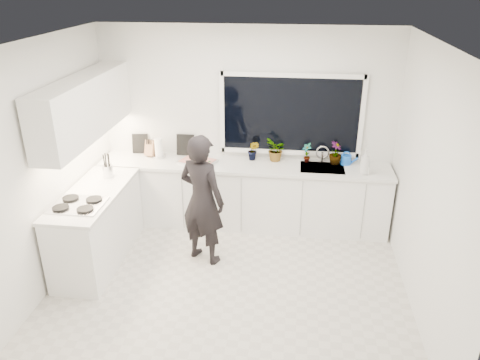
# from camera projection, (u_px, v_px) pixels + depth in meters

# --- Properties ---
(floor) EXTENTS (4.00, 3.50, 0.02)m
(floor) POSITION_uv_depth(u_px,v_px,m) (229.00, 285.00, 5.39)
(floor) COLOR beige
(floor) RESTS_ON ground
(wall_back) EXTENTS (4.00, 0.02, 2.70)m
(wall_back) POSITION_uv_depth(u_px,v_px,m) (247.00, 127.00, 6.43)
(wall_back) COLOR white
(wall_back) RESTS_ON ground
(wall_left) EXTENTS (0.02, 3.50, 2.70)m
(wall_left) POSITION_uv_depth(u_px,v_px,m) (44.00, 168.00, 5.06)
(wall_left) COLOR white
(wall_left) RESTS_ON ground
(wall_right) EXTENTS (0.02, 3.50, 2.70)m
(wall_right) POSITION_uv_depth(u_px,v_px,m) (429.00, 188.00, 4.61)
(wall_right) COLOR white
(wall_right) RESTS_ON ground
(ceiling) EXTENTS (4.00, 3.50, 0.02)m
(ceiling) POSITION_uv_depth(u_px,v_px,m) (226.00, 42.00, 4.28)
(ceiling) COLOR white
(ceiling) RESTS_ON wall_back
(window) EXTENTS (1.80, 0.02, 1.00)m
(window) POSITION_uv_depth(u_px,v_px,m) (291.00, 115.00, 6.25)
(window) COLOR black
(window) RESTS_ON wall_back
(base_cabinets_back) EXTENTS (3.92, 0.58, 0.88)m
(base_cabinets_back) POSITION_uv_depth(u_px,v_px,m) (244.00, 196.00, 6.52)
(base_cabinets_back) COLOR white
(base_cabinets_back) RESTS_ON floor
(base_cabinets_left) EXTENTS (0.58, 1.60, 0.88)m
(base_cabinets_left) POSITION_uv_depth(u_px,v_px,m) (98.00, 227.00, 5.71)
(base_cabinets_left) COLOR white
(base_cabinets_left) RESTS_ON floor
(countertop_back) EXTENTS (3.94, 0.62, 0.04)m
(countertop_back) POSITION_uv_depth(u_px,v_px,m) (244.00, 166.00, 6.32)
(countertop_back) COLOR silver
(countertop_back) RESTS_ON base_cabinets_back
(countertop_left) EXTENTS (0.62, 1.60, 0.04)m
(countertop_left) POSITION_uv_depth(u_px,v_px,m) (93.00, 194.00, 5.52)
(countertop_left) COLOR silver
(countertop_left) RESTS_ON base_cabinets_left
(upper_cabinets) EXTENTS (0.34, 2.10, 0.70)m
(upper_cabinets) POSITION_uv_depth(u_px,v_px,m) (85.00, 107.00, 5.46)
(upper_cabinets) COLOR white
(upper_cabinets) RESTS_ON wall_left
(sink) EXTENTS (0.58, 0.42, 0.14)m
(sink) POSITION_uv_depth(u_px,v_px,m) (322.00, 171.00, 6.22)
(sink) COLOR silver
(sink) RESTS_ON countertop_back
(faucet) EXTENTS (0.03, 0.03, 0.22)m
(faucet) POSITION_uv_depth(u_px,v_px,m) (322.00, 154.00, 6.34)
(faucet) COLOR silver
(faucet) RESTS_ON countertop_back
(stovetop) EXTENTS (0.56, 0.48, 0.03)m
(stovetop) POSITION_uv_depth(u_px,v_px,m) (78.00, 204.00, 5.19)
(stovetop) COLOR black
(stovetop) RESTS_ON countertop_left
(person) EXTENTS (0.70, 0.60, 1.63)m
(person) POSITION_uv_depth(u_px,v_px,m) (202.00, 200.00, 5.56)
(person) COLOR black
(person) RESTS_ON floor
(pizza_tray) EXTENTS (0.56, 0.49, 0.03)m
(pizza_tray) POSITION_uv_depth(u_px,v_px,m) (198.00, 162.00, 6.36)
(pizza_tray) COLOR silver
(pizza_tray) RESTS_ON countertop_back
(pizza) EXTENTS (0.51, 0.44, 0.01)m
(pizza) POSITION_uv_depth(u_px,v_px,m) (198.00, 160.00, 6.35)
(pizza) COLOR #A81616
(pizza) RESTS_ON pizza_tray
(watering_can) EXTENTS (0.17, 0.17, 0.13)m
(watering_can) POSITION_uv_depth(u_px,v_px,m) (346.00, 160.00, 6.29)
(watering_can) COLOR blue
(watering_can) RESTS_ON countertop_back
(paper_towel_roll) EXTENTS (0.14, 0.14, 0.26)m
(paper_towel_roll) POSITION_uv_depth(u_px,v_px,m) (159.00, 149.00, 6.49)
(paper_towel_roll) COLOR white
(paper_towel_roll) RESTS_ON countertop_back
(knife_block) EXTENTS (0.15, 0.13, 0.22)m
(knife_block) POSITION_uv_depth(u_px,v_px,m) (151.00, 148.00, 6.55)
(knife_block) COLOR #A27B4B
(knife_block) RESTS_ON countertop_back
(utensil_crock) EXTENTS (0.16, 0.16, 0.16)m
(utensil_crock) POSITION_uv_depth(u_px,v_px,m) (108.00, 171.00, 5.88)
(utensil_crock) COLOR #AFAFB4
(utensil_crock) RESTS_ON countertop_left
(picture_frame_large) EXTENTS (0.22, 0.04, 0.28)m
(picture_frame_large) POSITION_uv_depth(u_px,v_px,m) (140.00, 144.00, 6.65)
(picture_frame_large) COLOR black
(picture_frame_large) RESTS_ON countertop_back
(picture_frame_small) EXTENTS (0.25, 0.02, 0.30)m
(picture_frame_small) POSITION_uv_depth(u_px,v_px,m) (185.00, 145.00, 6.57)
(picture_frame_small) COLOR black
(picture_frame_small) RESTS_ON countertop_back
(herb_plants) EXTENTS (1.31, 0.34, 0.33)m
(herb_plants) POSITION_uv_depth(u_px,v_px,m) (289.00, 151.00, 6.34)
(herb_plants) COLOR #26662D
(herb_plants) RESTS_ON countertop_back
(soap_bottles) EXTENTS (0.15, 0.15, 0.32)m
(soap_bottles) POSITION_uv_depth(u_px,v_px,m) (365.00, 163.00, 5.95)
(soap_bottles) COLOR #D8BF66
(soap_bottles) RESTS_ON countertop_back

